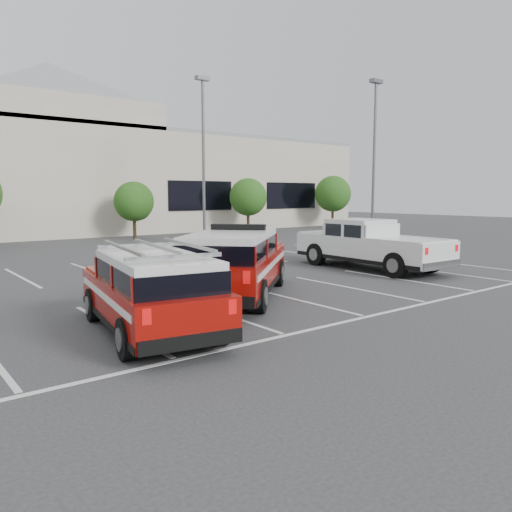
{
  "coord_description": "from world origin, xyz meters",
  "views": [
    {
      "loc": [
        -9.75,
        -10.83,
        3.06
      ],
      "look_at": [
        0.3,
        2.09,
        1.05
      ],
      "focal_mm": 35.0,
      "sensor_mm": 36.0,
      "label": 1
    }
  ],
  "objects_px": {
    "tree_mid_right": "(135,203)",
    "light_pole_right": "(374,161)",
    "light_pole_mid": "(203,160)",
    "tree_far_right": "(333,195)",
    "fire_chief_suv": "(235,268)",
    "white_pickup": "(369,249)",
    "tree_right": "(249,198)",
    "ladder_suv": "(151,298)",
    "convention_building": "(23,174)"
  },
  "relations": [
    {
      "from": "tree_mid_right",
      "to": "light_pole_right",
      "type": "xyz_separation_m",
      "value": [
        10.91,
        -12.05,
        2.68
      ]
    },
    {
      "from": "tree_mid_right",
      "to": "light_pole_mid",
      "type": "bearing_deg",
      "value": -72.48
    },
    {
      "from": "tree_far_right",
      "to": "fire_chief_suv",
      "type": "xyz_separation_m",
      "value": [
        -26.3,
        -20.9,
        -2.15
      ]
    },
    {
      "from": "light_pole_right",
      "to": "white_pickup",
      "type": "relative_size",
      "value": 1.52
    },
    {
      "from": "tree_right",
      "to": "light_pole_mid",
      "type": "bearing_deg",
      "value": -143.23
    },
    {
      "from": "light_pole_right",
      "to": "ladder_suv",
      "type": "xyz_separation_m",
      "value": [
        -20.94,
        -10.89,
        -4.38
      ]
    },
    {
      "from": "tree_far_right",
      "to": "white_pickup",
      "type": "xyz_separation_m",
      "value": [
        -18.47,
        -19.52,
        -2.23
      ]
    },
    {
      "from": "tree_right",
      "to": "light_pole_right",
      "type": "xyz_separation_m",
      "value": [
        0.91,
        -12.05,
        2.41
      ]
    },
    {
      "from": "light_pole_right",
      "to": "tree_far_right",
      "type": "bearing_deg",
      "value": 52.96
    },
    {
      "from": "white_pickup",
      "to": "ladder_suv",
      "type": "xyz_separation_m",
      "value": [
        -11.56,
        -3.42,
        -0.0
      ]
    },
    {
      "from": "convention_building",
      "to": "fire_chief_suv",
      "type": "relative_size",
      "value": 9.89
    },
    {
      "from": "tree_mid_right",
      "to": "tree_right",
      "type": "distance_m",
      "value": 10.0
    },
    {
      "from": "tree_mid_right",
      "to": "fire_chief_suv",
      "type": "height_order",
      "value": "tree_mid_right"
    },
    {
      "from": "tree_right",
      "to": "tree_far_right",
      "type": "xyz_separation_m",
      "value": [
        10.0,
        0.0,
        0.27
      ]
    },
    {
      "from": "white_pickup",
      "to": "ladder_suv",
      "type": "bearing_deg",
      "value": -161.79
    },
    {
      "from": "tree_far_right",
      "to": "tree_right",
      "type": "bearing_deg",
      "value": -180.0
    },
    {
      "from": "convention_building",
      "to": "ladder_suv",
      "type": "height_order",
      "value": "convention_building"
    },
    {
      "from": "light_pole_right",
      "to": "fire_chief_suv",
      "type": "bearing_deg",
      "value": -152.79
    },
    {
      "from": "convention_building",
      "to": "fire_chief_suv",
      "type": "height_order",
      "value": "convention_building"
    },
    {
      "from": "light_pole_right",
      "to": "fire_chief_suv",
      "type": "relative_size",
      "value": 1.69
    },
    {
      "from": "light_pole_right",
      "to": "ladder_suv",
      "type": "distance_m",
      "value": 24.01
    },
    {
      "from": "tree_right",
      "to": "ladder_suv",
      "type": "xyz_separation_m",
      "value": [
        -20.03,
        -22.94,
        -1.96
      ]
    },
    {
      "from": "light_pole_right",
      "to": "tree_right",
      "type": "bearing_deg",
      "value": 94.31
    },
    {
      "from": "convention_building",
      "to": "light_pole_right",
      "type": "height_order",
      "value": "convention_building"
    },
    {
      "from": "fire_chief_suv",
      "to": "tree_right",
      "type": "bearing_deg",
      "value": 99.39
    },
    {
      "from": "tree_mid_right",
      "to": "light_pole_mid",
      "type": "height_order",
      "value": "light_pole_mid"
    },
    {
      "from": "convention_building",
      "to": "ladder_suv",
      "type": "bearing_deg",
      "value": -98.89
    },
    {
      "from": "white_pickup",
      "to": "tree_far_right",
      "type": "bearing_deg",
      "value": 48.29
    },
    {
      "from": "tree_right",
      "to": "ladder_suv",
      "type": "bearing_deg",
      "value": -131.13
    },
    {
      "from": "tree_mid_right",
      "to": "convention_building",
      "type": "bearing_deg",
      "value": 116.57
    },
    {
      "from": "tree_right",
      "to": "light_pole_right",
      "type": "height_order",
      "value": "light_pole_right"
    },
    {
      "from": "light_pole_mid",
      "to": "ladder_suv",
      "type": "distance_m",
      "value": 21.14
    },
    {
      "from": "light_pole_mid",
      "to": "white_pickup",
      "type": "relative_size",
      "value": 1.52
    },
    {
      "from": "tree_mid_right",
      "to": "tree_right",
      "type": "height_order",
      "value": "tree_right"
    },
    {
      "from": "light_pole_mid",
      "to": "white_pickup",
      "type": "xyz_separation_m",
      "value": [
        -0.38,
        -13.47,
        -4.37
      ]
    },
    {
      "from": "tree_right",
      "to": "tree_far_right",
      "type": "height_order",
      "value": "tree_far_right"
    },
    {
      "from": "light_pole_right",
      "to": "ladder_suv",
      "type": "height_order",
      "value": "light_pole_right"
    },
    {
      "from": "tree_right",
      "to": "light_pole_mid",
      "type": "xyz_separation_m",
      "value": [
        -8.09,
        -6.05,
        2.41
      ]
    },
    {
      "from": "light_pole_mid",
      "to": "tree_far_right",
      "type": "bearing_deg",
      "value": 18.48
    },
    {
      "from": "tree_far_right",
      "to": "light_pole_mid",
      "type": "bearing_deg",
      "value": -161.52
    },
    {
      "from": "tree_right",
      "to": "tree_far_right",
      "type": "distance_m",
      "value": 10.0
    },
    {
      "from": "white_pickup",
      "to": "tree_right",
      "type": "bearing_deg",
      "value": 68.25
    },
    {
      "from": "fire_chief_suv",
      "to": "light_pole_mid",
      "type": "bearing_deg",
      "value": 108.41
    },
    {
      "from": "convention_building",
      "to": "light_pole_right",
      "type": "relative_size",
      "value": 5.86
    },
    {
      "from": "tree_right",
      "to": "fire_chief_suv",
      "type": "relative_size",
      "value": 0.73
    },
    {
      "from": "convention_building",
      "to": "light_pole_mid",
      "type": "bearing_deg",
      "value": -66.74
    },
    {
      "from": "tree_far_right",
      "to": "light_pole_mid",
      "type": "distance_m",
      "value": 19.19
    },
    {
      "from": "tree_far_right",
      "to": "ladder_suv",
      "type": "relative_size",
      "value": 0.9
    },
    {
      "from": "tree_mid_right",
      "to": "light_pole_right",
      "type": "distance_m",
      "value": 16.47
    },
    {
      "from": "convention_building",
      "to": "tree_far_right",
      "type": "relative_size",
      "value": 12.38
    }
  ]
}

